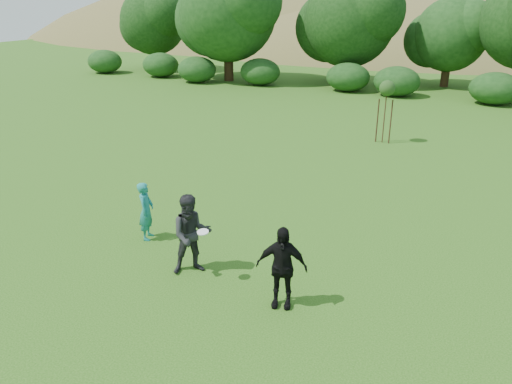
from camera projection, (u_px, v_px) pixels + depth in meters
ground at (206, 275)px, 12.11m from camera, size 120.00×120.00×0.00m
player_teal at (146, 211)px, 13.69m from camera, size 0.57×0.70×1.65m
player_grey at (192, 234)px, 11.94m from camera, size 1.24×1.20×2.01m
player_black at (282, 267)px, 10.63m from camera, size 1.18×0.70×1.88m
frisbee at (203, 232)px, 11.40m from camera, size 0.27×0.27×0.06m
sapling at (387, 90)px, 22.22m from camera, size 0.70×0.70×2.85m
hillside at (429, 127)px, 74.95m from camera, size 150.00×72.00×52.00m
tree_row at (454, 19)px, 33.52m from camera, size 53.92×10.38×9.62m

